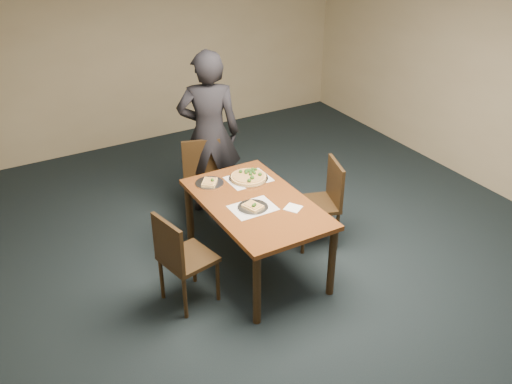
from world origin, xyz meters
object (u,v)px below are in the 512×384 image
chair_far (204,178)px  diner (209,133)px  chair_right (324,198)px  pizza_pan (249,177)px  slice_plate_far (210,182)px  slice_plate_near (253,207)px  dining_table (256,210)px  chair_left (180,256)px

chair_far → diner: 0.48m
chair_right → pizza_pan: bearing=-100.4°
pizza_pan → slice_plate_far: (-0.38, 0.11, -0.01)m
diner → slice_plate_near: size_ratio=6.63×
slice_plate_near → chair_right: bearing=9.1°
dining_table → chair_right: size_ratio=1.65×
chair_right → pizza_pan: chair_right is taller
slice_plate_near → diner: bearing=80.7°
slice_plate_far → chair_left: bearing=-132.9°
chair_left → slice_plate_far: (0.61, 0.66, 0.25)m
dining_table → chair_left: size_ratio=1.65×
diner → pizza_pan: (0.02, -0.84, -0.15)m
chair_right → dining_table: bearing=-68.0°
dining_table → slice_plate_far: 0.58m
chair_far → slice_plate_far: size_ratio=3.25×
pizza_pan → slice_plate_far: 0.39m
chair_left → diner: 1.75m
pizza_pan → slice_plate_near: 0.56m
chair_left → diner: (0.97, 1.40, 0.41)m
chair_far → chair_right: 1.34m
chair_left → slice_plate_near: chair_left is taller
pizza_pan → slice_plate_far: pizza_pan is taller
diner → slice_plate_near: 1.38m
dining_table → chair_far: chair_far is taller
slice_plate_near → chair_far: bearing=87.7°
diner → slice_plate_near: (-0.22, -1.35, -0.16)m
chair_far → slice_plate_near: chair_far is taller
dining_table → slice_plate_far: bearing=112.5°
pizza_pan → chair_far: bearing=106.5°
chair_left → slice_plate_near: bearing=-98.4°
diner → chair_far: bearing=70.3°
chair_far → slice_plate_far: (-0.18, -0.55, 0.25)m
dining_table → pizza_pan: 0.46m
chair_left → diner: size_ratio=0.49×
chair_far → pizza_pan: (0.20, -0.66, 0.26)m
chair_left → chair_right: 1.68m
slice_plate_far → chair_right: bearing=-24.2°
chair_right → slice_plate_near: 0.96m
chair_far → chair_left: bearing=-106.5°
chair_far → pizza_pan: size_ratio=2.33×
chair_far → chair_left: size_ratio=1.00×
dining_table → slice_plate_far: size_ratio=5.36×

